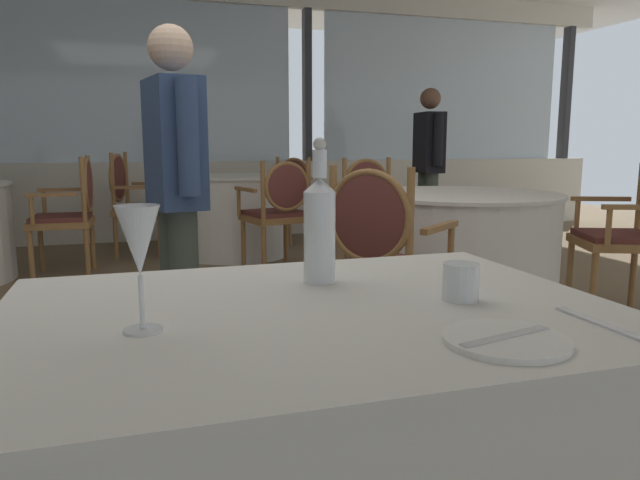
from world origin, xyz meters
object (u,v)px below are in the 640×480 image
(diner_person_0, at_px, (429,160))
(diner_person_1, at_px, (176,182))
(side_plate, at_px, (506,340))
(water_bottle, at_px, (319,226))
(wine_glass, at_px, (139,244))
(dining_chair_2_0, at_px, (132,197))
(water_tumbler, at_px, (461,282))
(dining_chair_0_0, at_px, (381,250))
(dining_chair_1_2, at_px, (73,207))
(dining_chair_2_2, at_px, (288,191))
(dining_chair_0_1, at_px, (633,226))
(dining_chair_2_1, at_px, (279,207))
(dining_chair_0_2, at_px, (374,208))

(diner_person_0, relative_size, diner_person_1, 1.01)
(side_plate, height_order, water_bottle, water_bottle)
(wine_glass, xyz_separation_m, dining_chair_2_0, (-0.04, 4.84, -0.34))
(water_tumbler, distance_m, dining_chair_0_0, 1.65)
(dining_chair_1_2, relative_size, dining_chair_2_2, 1.06)
(side_plate, height_order, diner_person_1, diner_person_1)
(side_plate, distance_m, dining_chair_0_1, 3.13)
(water_bottle, bearing_deg, dining_chair_0_0, 61.62)
(dining_chair_0_1, bearing_deg, diner_person_1, 22.96)
(side_plate, bearing_deg, water_bottle, 108.10)
(side_plate, xyz_separation_m, dining_chair_1_2, (-1.02, 4.29, -0.20))
(water_bottle, height_order, water_tumbler, water_bottle)
(dining_chair_2_2, bearing_deg, dining_chair_1_2, -14.08)
(dining_chair_2_0, height_order, dining_chair_2_1, dining_chair_2_0)
(dining_chair_0_1, relative_size, diner_person_1, 0.60)
(water_bottle, height_order, dining_chair_2_2, water_bottle)
(water_bottle, height_order, wine_glass, water_bottle)
(dining_chair_0_2, bearing_deg, diner_person_0, 127.00)
(side_plate, bearing_deg, dining_chair_2_0, 96.46)
(wine_glass, distance_m, dining_chair_0_1, 3.43)
(diner_person_1, bearing_deg, dining_chair_1_2, -85.05)
(dining_chair_2_1, bearing_deg, dining_chair_0_2, -135.23)
(water_tumbler, relative_size, dining_chair_1_2, 0.08)
(water_tumbler, height_order, dining_chair_0_0, dining_chair_0_0)
(dining_chair_1_2, distance_m, dining_chair_2_0, 0.90)
(water_tumbler, xyz_separation_m, dining_chair_2_1, (0.50, 3.64, -0.24))
(diner_person_1, bearing_deg, water_tumbler, 92.46)
(dining_chair_0_2, relative_size, diner_person_0, 0.60)
(dining_chair_0_2, height_order, diner_person_0, diner_person_0)
(dining_chair_2_0, bearing_deg, diner_person_0, 4.53)
(wine_glass, distance_m, diner_person_0, 5.06)
(diner_person_0, bearing_deg, dining_chair_0_1, -81.60)
(dining_chair_0_2, bearing_deg, water_tumbler, -28.35)
(dining_chair_0_0, height_order, dining_chair_2_2, dining_chair_0_0)
(dining_chair_2_0, bearing_deg, dining_chair_0_0, -54.28)
(dining_chair_2_0, relative_size, dining_chair_2_1, 1.05)
(dining_chair_1_2, bearing_deg, dining_chair_2_0, -117.69)
(dining_chair_2_2, xyz_separation_m, diner_person_0, (1.18, -0.97, 0.35))
(dining_chair_1_2, height_order, dining_chair_2_0, dining_chair_2_0)
(water_tumbler, height_order, diner_person_0, diner_person_0)
(diner_person_0, bearing_deg, side_plate, -110.91)
(dining_chair_2_0, height_order, diner_person_0, diner_person_0)
(side_plate, height_order, wine_glass, wine_glass)
(water_bottle, xyz_separation_m, diner_person_0, (2.36, 4.01, 0.01))
(dining_chair_0_2, xyz_separation_m, dining_chair_2_2, (-0.19, 1.97, -0.02))
(dining_chair_0_0, height_order, dining_chair_1_2, same)
(dining_chair_0_1, xyz_separation_m, diner_person_1, (-2.70, -0.08, 0.33))
(water_bottle, xyz_separation_m, dining_chair_2_0, (-0.42, 4.60, -0.32))
(water_tumbler, height_order, dining_chair_1_2, dining_chair_1_2)
(dining_chair_0_0, height_order, dining_chair_2_1, dining_chair_0_0)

